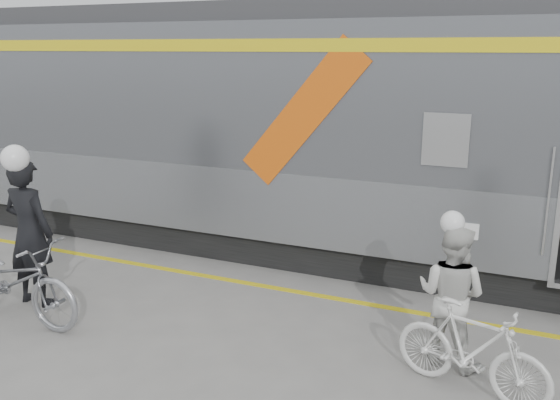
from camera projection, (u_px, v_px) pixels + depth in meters
The scene contains 9 objects.
ground at pixel (237, 365), 6.57m from camera, with size 90.00×90.00×0.00m, color slate.
train at pixel (447, 138), 9.18m from camera, with size 24.00×3.17×4.10m.
safety_strip at pixel (307, 293), 8.47m from camera, with size 24.00×0.12×0.01m, color gold.
man at pixel (29, 232), 7.94m from camera, with size 0.74×0.49×2.03m, color black.
bicycle_left at pixel (11, 281), 7.49m from camera, with size 0.74×2.13×1.12m, color #96979D.
woman at pixel (451, 295), 6.46m from camera, with size 0.78×0.61×1.60m, color silver.
bicycle_right at pixel (472, 350), 5.93m from camera, with size 0.46×1.61×0.97m, color silver.
helmet_man at pixel (20, 145), 7.64m from camera, with size 0.35×0.35×0.35m, color white.
helmet_woman at pixel (458, 213), 6.22m from camera, with size 0.26×0.26×0.26m, color white.
Camera 1 is at (2.80, -5.21, 3.43)m, focal length 38.00 mm.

